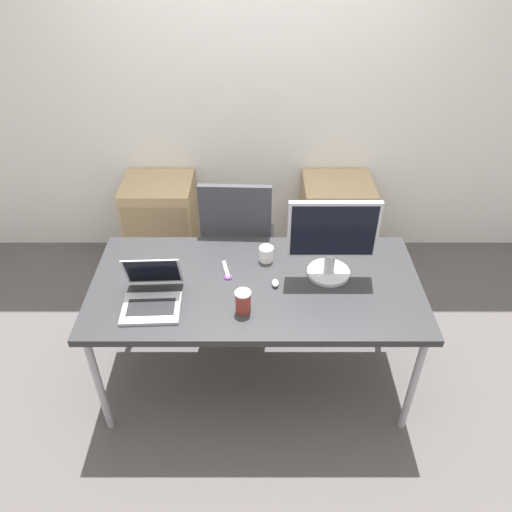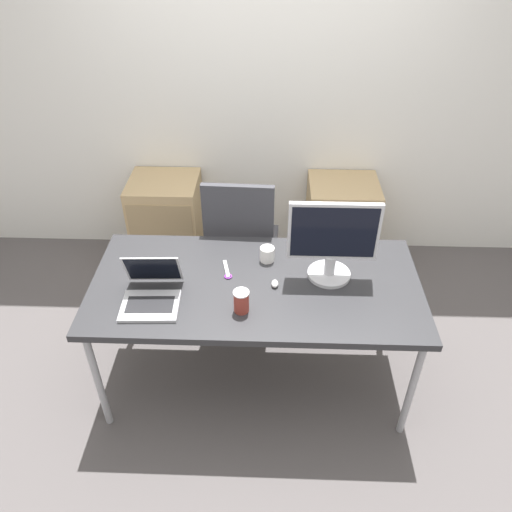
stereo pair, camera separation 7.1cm
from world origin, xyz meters
name	(u,v)px [view 2 (the right image)]	position (x,y,z in m)	size (l,w,h in m)	color
ground_plane	(256,374)	(0.00, 0.00, 0.00)	(14.00, 14.00, 0.00)	#514C4C
wall_back	(263,92)	(0.00, 1.46, 1.30)	(10.00, 0.05, 2.60)	silver
desk	(256,289)	(0.00, 0.00, 0.72)	(1.79, 0.86, 0.76)	#28282B
office_chair	(242,257)	(-0.12, 0.70, 0.41)	(0.56, 0.57, 1.08)	#232326
cabinet_left	(167,222)	(-0.74, 1.20, 0.36)	(0.52, 0.46, 0.72)	tan
cabinet_right	(340,225)	(0.62, 1.20, 0.36)	(0.52, 0.46, 0.72)	tan
laptop_center	(151,293)	(-0.53, -0.16, 0.81)	(0.30, 0.33, 0.23)	#ADADB2
monitor	(333,241)	(0.40, 0.08, 1.00)	(0.48, 0.24, 0.46)	#B7B7BC
mouse	(275,284)	(0.10, -0.02, 0.78)	(0.04, 0.06, 0.03)	silver
coffee_cup_white	(267,254)	(0.06, 0.20, 0.81)	(0.08, 0.08, 0.09)	white
coffee_cup_brown	(241,301)	(-0.06, -0.22, 0.83)	(0.08, 0.08, 0.12)	maroon
scissors	(227,271)	(-0.16, 0.09, 0.77)	(0.07, 0.17, 0.01)	#B2B2B7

